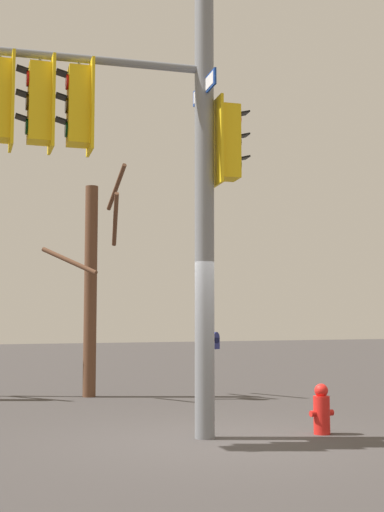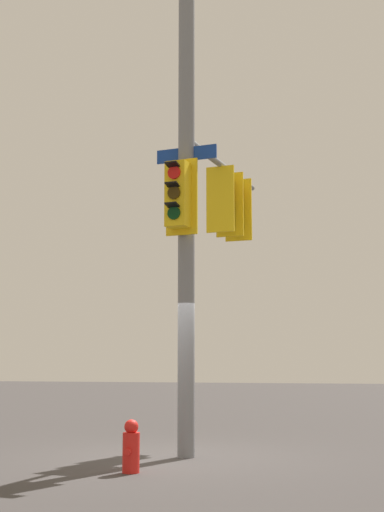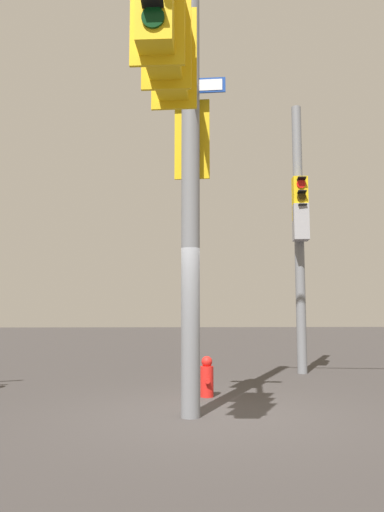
% 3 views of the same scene
% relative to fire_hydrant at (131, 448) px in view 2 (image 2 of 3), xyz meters
% --- Properties ---
extents(ground_plane, '(80.00, 80.00, 0.00)m').
position_rel_fire_hydrant_xyz_m(ground_plane, '(1.62, -0.08, -0.34)').
color(ground_plane, '#3B3635').
extents(main_signal_pole_assembly, '(4.38, 4.03, 9.16)m').
position_rel_fire_hydrant_xyz_m(main_signal_pole_assembly, '(2.49, -0.38, 4.47)').
color(main_signal_pole_assembly, slate).
rests_on(main_signal_pole_assembly, ground).
extents(fire_hydrant, '(0.38, 0.24, 0.73)m').
position_rel_fire_hydrant_xyz_m(fire_hydrant, '(0.00, 0.00, 0.00)').
color(fire_hydrant, red).
rests_on(fire_hydrant, ground).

